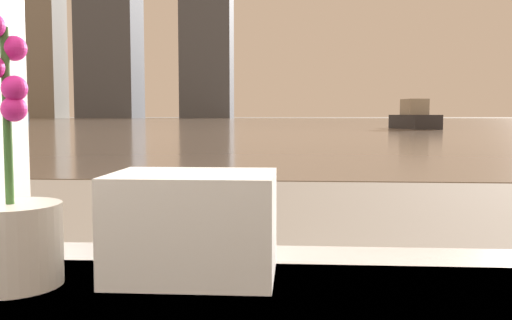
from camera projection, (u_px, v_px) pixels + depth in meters
name	position (u px, v px, depth m)	size (l,w,h in m)	color
potted_orchid	(11.00, 228.00, 0.83)	(0.14, 0.14, 0.39)	silver
towel_stack	(193.00, 225.00, 0.88)	(0.25, 0.19, 0.16)	white
harbor_water	(295.00, 122.00, 61.66)	(180.00, 110.00, 0.01)	gray
harbor_boat_0	(414.00, 118.00, 32.11)	(2.17, 4.61, 1.66)	#2D2D33
skyline_tower_2	(207.00, 7.00, 116.77)	(10.28, 8.25, 45.33)	#4C515B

